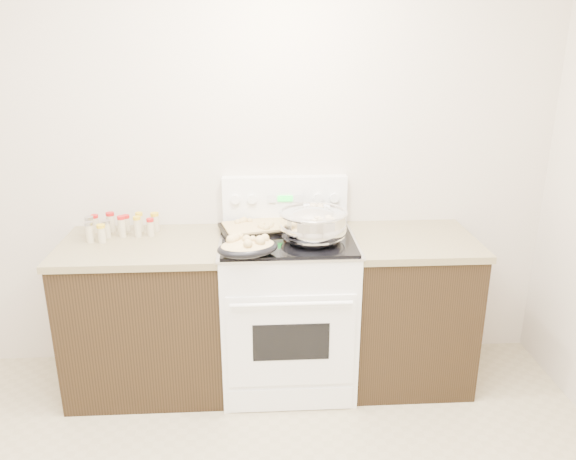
{
  "coord_description": "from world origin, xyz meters",
  "views": [
    {
      "loc": [
        0.18,
        -1.6,
        2.03
      ],
      "look_at": [
        0.35,
        1.37,
        1.0
      ],
      "focal_mm": 35.0,
      "sensor_mm": 36.0,
      "label": 1
    }
  ],
  "objects": [
    {
      "name": "counter_right",
      "position": [
        1.08,
        1.43,
        0.46
      ],
      "size": [
        0.73,
        0.67,
        0.92
      ],
      "color": "black",
      "rests_on": "ground"
    },
    {
      "name": "roasting_pan",
      "position": [
        0.12,
        1.14,
        0.99
      ],
      "size": [
        0.37,
        0.31,
        0.12
      ],
      "color": "black",
      "rests_on": "kitchen_range"
    },
    {
      "name": "blue_ladle",
      "position": [
        0.6,
        1.33,
        0.97
      ],
      "size": [
        0.12,
        0.25,
        0.09
      ],
      "color": "#7CA7BA",
      "rests_on": "kitchen_range"
    },
    {
      "name": "room_shell",
      "position": [
        0.0,
        0.0,
        1.7
      ],
      "size": [
        4.1,
        3.6,
        2.75
      ],
      "color": "beige",
      "rests_on": "ground"
    },
    {
      "name": "counter_left",
      "position": [
        -0.48,
        1.43,
        0.46
      ],
      "size": [
        0.93,
        0.67,
        0.92
      ],
      "color": "black",
      "rests_on": "ground"
    },
    {
      "name": "baking_sheet",
      "position": [
        0.17,
        1.54,
        0.96
      ],
      "size": [
        0.46,
        0.37,
        0.06
      ],
      "color": "black",
      "rests_on": "kitchen_range"
    },
    {
      "name": "spice_jars",
      "position": [
        -0.64,
        1.56,
        0.98
      ],
      "size": [
        0.41,
        0.24,
        0.13
      ],
      "color": "#BFB28C",
      "rests_on": "counter_left"
    },
    {
      "name": "wooden_spoon",
      "position": [
        0.35,
        1.42,
        0.95
      ],
      "size": [
        0.08,
        0.25,
        0.04
      ],
      "color": "#A26B4A",
      "rests_on": "kitchen_range"
    },
    {
      "name": "mixing_bowl",
      "position": [
        0.49,
        1.34,
        1.03
      ],
      "size": [
        0.43,
        0.43,
        0.23
      ],
      "color": "silver",
      "rests_on": "kitchen_range"
    },
    {
      "name": "kitchen_range",
      "position": [
        0.35,
        1.42,
        0.49
      ],
      "size": [
        0.78,
        0.73,
        1.22
      ],
      "color": "white",
      "rests_on": "ground"
    }
  ]
}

